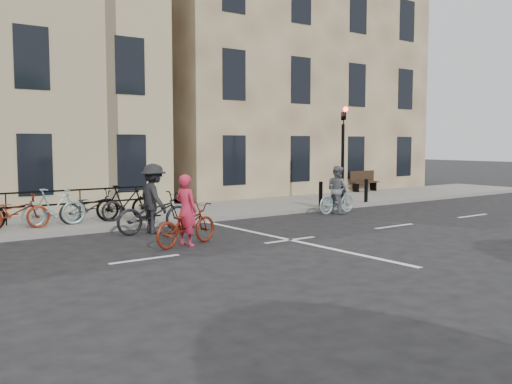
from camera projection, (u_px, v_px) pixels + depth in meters
ground at (290, 240)px, 14.43m from camera, size 120.00×120.00×0.00m
sidewalk at (56, 223)px, 16.86m from camera, size 46.00×4.00×0.15m
building_east at (263, 71)px, 29.63m from camera, size 14.00×10.00×12.00m
traffic_light at (343, 143)px, 21.36m from camera, size 0.18×0.30×3.90m
bollard_east at (321, 194)px, 20.74m from camera, size 0.14×0.14×0.90m
bollard_west at (366, 191)px, 22.16m from camera, size 0.14×0.14×0.90m
bench at (363, 180)px, 27.08m from camera, size 1.60×0.41×0.97m
parked_bikes at (33, 210)px, 15.50m from camera, size 7.25×1.23×1.05m
cyclist_pink at (186, 221)px, 13.61m from camera, size 2.04×1.17×1.71m
cyclist_grey at (337, 194)px, 19.71m from camera, size 1.75×0.84×1.66m
cyclist_dark at (154, 206)px, 15.45m from camera, size 2.15×1.24×1.90m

